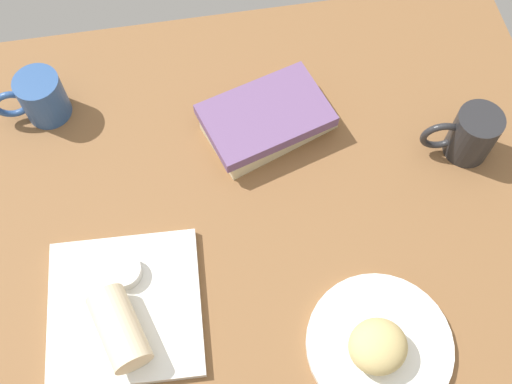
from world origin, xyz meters
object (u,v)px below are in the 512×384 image
object	(u,v)px
square_plate	(125,308)
sauce_cup	(124,271)
coffee_mug	(470,134)
breakfast_wrap	(119,328)
scone_pastry	(378,346)
second_mug	(40,97)
round_plate	(379,345)
book_stack	(268,120)

from	to	relation	value
square_plate	sauce_cup	size ratio (longest dim) A/B	4.24
square_plate	coffee_mug	bearing A→B (deg)	-162.56
square_plate	breakfast_wrap	distance (cm)	5.71
scone_pastry	second_mug	xyz separation A→B (cm)	(48.08, -52.72, 0.37)
round_plate	sauce_cup	distance (cm)	41.07
round_plate	second_mug	distance (cm)	71.58
scone_pastry	coffee_mug	size ratio (longest dim) A/B	0.67
sauce_cup	book_stack	bearing A→B (deg)	-138.39
book_stack	second_mug	distance (cm)	40.65
scone_pastry	book_stack	bearing A→B (deg)	-78.35
square_plate	second_mug	bearing A→B (deg)	-73.83
book_stack	second_mug	size ratio (longest dim) A/B	1.97
sauce_cup	coffee_mug	xyz separation A→B (cm)	(-60.67, -13.96, 2.25)
sauce_cup	breakfast_wrap	size ratio (longest dim) A/B	0.47
scone_pastry	square_plate	xyz separation A→B (cm)	(36.58, -13.07, -3.48)
round_plate	book_stack	distance (cm)	42.88
round_plate	scone_pastry	distance (cm)	3.84
round_plate	coffee_mug	bearing A→B (deg)	-126.84
round_plate	book_stack	world-z (taller)	book_stack
round_plate	sauce_cup	world-z (taller)	sauce_cup
scone_pastry	round_plate	bearing A→B (deg)	-142.05
scone_pastry	book_stack	xyz separation A→B (cm)	(8.77, -42.54, -1.49)
sauce_cup	breakfast_wrap	bearing A→B (deg)	83.78
scone_pastry	second_mug	size ratio (longest dim) A/B	0.68
square_plate	breakfast_wrap	xyz separation A→B (cm)	(0.46, 4.22, 3.81)
breakfast_wrap	coffee_mug	world-z (taller)	coffee_mug
book_stack	second_mug	bearing A→B (deg)	-14.52
round_plate	breakfast_wrap	xyz separation A→B (cm)	(38.14, -7.98, 3.91)
round_plate	breakfast_wrap	world-z (taller)	breakfast_wrap
sauce_cup	book_stack	xyz separation A→B (cm)	(-27.24, -24.19, 0.01)
round_plate	breakfast_wrap	distance (cm)	39.16
scone_pastry	square_plate	distance (cm)	39.00
coffee_mug	second_mug	distance (cm)	75.55
book_stack	second_mug	world-z (taller)	second_mug
scone_pastry	coffee_mug	distance (cm)	40.65
second_mug	book_stack	bearing A→B (deg)	165.48
book_stack	round_plate	bearing A→B (deg)	103.32
breakfast_wrap	second_mug	world-z (taller)	second_mug
round_plate	sauce_cup	bearing A→B (deg)	-25.23
book_stack	coffee_mug	distance (cm)	35.03
scone_pastry	second_mug	bearing A→B (deg)	-47.63
square_plate	coffee_mug	world-z (taller)	coffee_mug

